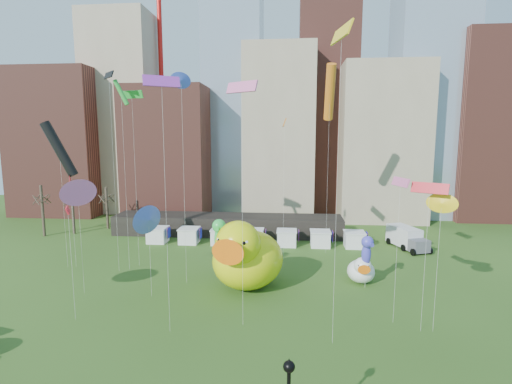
# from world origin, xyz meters

# --- Properties ---
(skyline) EXTENTS (101.00, 23.00, 68.00)m
(skyline) POSITION_xyz_m (2.25, 61.06, 21.44)
(skyline) COLOR brown
(skyline) RESTS_ON ground
(pavilion) EXTENTS (38.00, 6.00, 3.20)m
(pavilion) POSITION_xyz_m (-4.00, 42.00, 1.60)
(pavilion) COLOR black
(pavilion) RESTS_ON ground
(vendor_tents) EXTENTS (33.24, 2.80, 2.40)m
(vendor_tents) POSITION_xyz_m (1.02, 36.00, 1.11)
(vendor_tents) COLOR white
(vendor_tents) RESTS_ON ground
(bare_trees) EXTENTS (8.44, 6.44, 8.50)m
(bare_trees) POSITION_xyz_m (-30.17, 40.54, 4.01)
(bare_trees) COLOR #382B21
(bare_trees) RESTS_ON ground
(big_duck) EXTENTS (9.50, 11.15, 7.92)m
(big_duck) POSITION_xyz_m (1.84, 18.92, 3.64)
(big_duck) COLOR #D9E00B
(big_duck) RESTS_ON ground
(small_duck) EXTENTS (3.18, 4.22, 3.23)m
(small_duck) POSITION_xyz_m (14.50, 21.75, 1.48)
(small_duck) COLOR white
(small_duck) RESTS_ON ground
(seahorse_green) EXTENTS (1.62, 2.00, 7.07)m
(seahorse_green) POSITION_xyz_m (-1.51, 21.46, 5.15)
(seahorse_green) COLOR silver
(seahorse_green) RESTS_ON ground
(seahorse_purple) EXTENTS (1.65, 1.88, 5.78)m
(seahorse_purple) POSITION_xyz_m (14.72, 20.39, 4.16)
(seahorse_purple) COLOR silver
(seahorse_purple) RESTS_ON ground
(box_truck) EXTENTS (4.80, 7.61, 3.04)m
(box_truck) POSITION_xyz_m (23.57, 36.37, 1.56)
(box_truck) COLOR silver
(box_truck) RESTS_ON ground
(kite_0) EXTENTS (1.10, 1.70, 10.30)m
(kite_0) POSITION_xyz_m (-12.63, 10.48, 9.91)
(kite_0) COLOR silver
(kite_0) RESTS_ON ground
(kite_1) EXTENTS (1.61, 2.52, 12.02)m
(kite_1) POSITION_xyz_m (-15.03, 16.30, 10.67)
(kite_1) COLOR silver
(kite_1) RESTS_ON ground
(kite_2) EXTENTS (1.98, 1.97, 23.64)m
(kite_2) POSITION_xyz_m (-14.31, 23.01, 22.96)
(kite_2) COLOR silver
(kite_2) RESTS_ON ground
(kite_3) EXTENTS (3.00, 1.10, 21.76)m
(kite_3) POSITION_xyz_m (-12.62, 25.15, 21.13)
(kite_3) COLOR silver
(kite_3) RESTS_ON ground
(kite_4) EXTENTS (1.25, 3.49, 24.13)m
(kite_4) POSITION_xyz_m (9.98, 8.53, 23.44)
(kite_4) COLOR silver
(kite_4) RESTS_ON ground
(kite_5) EXTENTS (1.27, 1.44, 22.98)m
(kite_5) POSITION_xyz_m (-5.03, 19.96, 22.03)
(kite_5) COLOR silver
(kite_5) RESTS_ON ground
(kite_6) EXTENTS (1.27, 4.32, 25.81)m
(kite_6) POSITION_xyz_m (11.54, 32.83, 22.13)
(kite_6) COLOR silver
(kite_6) RESTS_ON ground
(kite_7) EXTENTS (2.66, 1.80, 20.96)m
(kite_7) POSITION_xyz_m (-3.50, 9.20, 20.35)
(kite_7) COLOR silver
(kite_7) RESTS_ON ground
(kite_8) EXTENTS (2.62, 1.88, 12.65)m
(kite_8) POSITION_xyz_m (17.62, 11.16, 12.15)
(kite_8) COLOR silver
(kite_8) RESTS_ON ground
(kite_9) EXTENTS (0.97, 2.44, 12.90)m
(kite_9) POSITION_xyz_m (15.68, 12.48, 12.44)
(kite_9) COLOR silver
(kite_9) RESTS_ON ground
(kite_10) EXTENTS (4.17, 1.97, 18.19)m
(kite_10) POSITION_xyz_m (-21.38, 23.77, 14.77)
(kite_10) COLOR silver
(kite_10) RESTS_ON ground
(kite_11) EXTENTS (1.81, 0.82, 22.86)m
(kite_11) POSITION_xyz_m (-13.24, 23.60, 21.30)
(kite_11) COLOR silver
(kite_11) RESTS_ON ground
(kite_12) EXTENTS (1.50, 1.01, 11.79)m
(kite_12) POSITION_xyz_m (18.62, 11.17, 10.95)
(kite_12) COLOR silver
(kite_12) RESTS_ON ground
(kite_13) EXTENTS (1.22, 2.79, 9.46)m
(kite_13) POSITION_xyz_m (-7.63, 16.06, 8.05)
(kite_13) COLOR silver
(kite_13) RESTS_ON ground
(kite_14) EXTENTS (0.57, 3.25, 18.47)m
(kite_14) POSITION_xyz_m (5.65, 26.74, 17.87)
(kite_14) COLOR silver
(kite_14) RESTS_ON ground
(kite_16) EXTENTS (0.93, 1.31, 11.84)m
(kite_16) POSITION_xyz_m (-20.36, 23.91, 11.08)
(kite_16) COLOR silver
(kite_16) RESTS_ON ground
(kite_17) EXTENTS (2.75, 1.93, 20.69)m
(kite_17) POSITION_xyz_m (2.50, 10.90, 20.08)
(kite_17) COLOR silver
(kite_17) RESTS_ON ground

